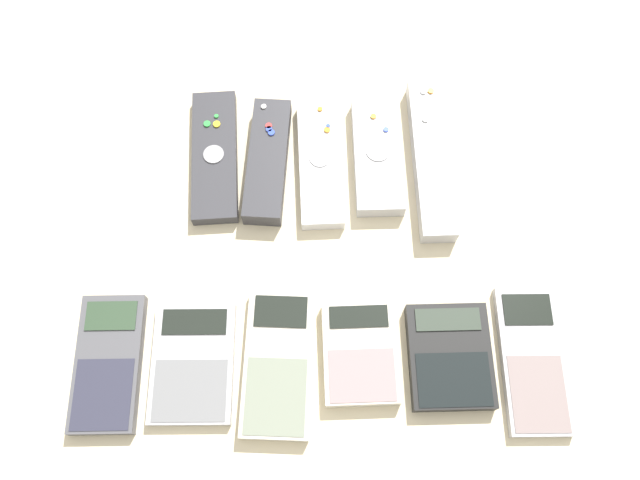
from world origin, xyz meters
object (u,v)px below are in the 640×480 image
remote_2 (320,163)px  calculator_4 (450,356)px  calculator_5 (532,359)px  remote_1 (268,161)px  remote_0 (215,156)px  calculator_2 (278,363)px  remote_3 (377,155)px  remote_4 (431,158)px  calculator_1 (193,363)px  calculator_0 (108,363)px  calculator_3 (360,353)px

remote_2 → calculator_4: same height
calculator_5 → remote_2: bearing=133.3°
remote_1 → calculator_5: 0.38m
remote_0 → remote_1: remote_1 is taller
calculator_2 → calculator_5: size_ratio=1.01×
remote_2 → remote_0: bearing=172.9°
remote_2 → calculator_2: remote_2 is taller
remote_0 → remote_1: bearing=-11.6°
remote_1 → calculator_5: bearing=-35.9°
remote_3 → remote_4: bearing=-5.9°
remote_2 → calculator_1: 0.28m
calculator_4 → calculator_5: 0.09m
remote_3 → remote_4: remote_4 is taller
remote_4 → calculator_1: 0.37m
remote_3 → calculator_1: size_ratio=1.20×
remote_1 → calculator_4: remote_1 is taller
calculator_0 → calculator_4: bearing=0.2°
remote_4 → calculator_3: size_ratio=1.87×
remote_1 → remote_4: 0.20m
calculator_0 → calculator_4: 0.37m
remote_0 → remote_2: bearing=-8.2°
remote_2 → calculator_0: 0.33m
remote_2 → calculator_4: (0.14, -0.23, 0.00)m
remote_2 → calculator_2: 0.25m
remote_3 → calculator_3: 0.24m
remote_2 → calculator_3: (0.04, -0.23, 0.00)m
remote_0 → calculator_0: remote_0 is taller
remote_2 → remote_4: 0.13m
remote_4 → calculator_5: (0.09, -0.24, -0.01)m
calculator_5 → remote_0: bearing=144.8°
remote_4 → calculator_0: remote_4 is taller
remote_2 → calculator_3: bearing=-82.1°
remote_4 → calculator_1: bearing=-139.4°
remote_0 → calculator_1: 0.25m
remote_2 → calculator_0: size_ratio=1.15×
remote_2 → calculator_4: 0.27m
calculator_1 → remote_3: bearing=50.2°
remote_0 → remote_4: (0.26, -0.01, 0.00)m
remote_3 → calculator_0: 0.39m
remote_4 → calculator_2: bearing=-127.7°
calculator_1 → calculator_2: size_ratio=0.80×
calculator_0 → calculator_4: calculator_4 is taller
remote_4 → calculator_2: remote_4 is taller
remote_0 → calculator_2: (0.08, -0.25, 0.00)m
calculator_0 → calculator_1: size_ratio=1.14×
calculator_2 → calculator_5: calculator_2 is taller
remote_1 → calculator_3: (0.11, -0.23, -0.00)m
calculator_2 → remote_3: bearing=67.6°
remote_2 → calculator_2: bearing=-103.2°
remote_1 → calculator_5: (0.29, -0.24, -0.01)m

